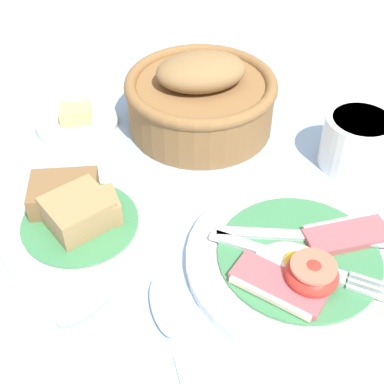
% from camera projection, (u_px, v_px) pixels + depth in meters
% --- Properties ---
extents(ground_plane, '(3.00, 3.00, 0.00)m').
position_uv_depth(ground_plane, '(210.00, 258.00, 0.56)').
color(ground_plane, '#93B2DB').
extents(breakfast_plate, '(0.23, 0.23, 0.04)m').
position_uv_depth(breakfast_plate, '(300.00, 259.00, 0.54)').
color(breakfast_plate, silver).
rests_on(breakfast_plate, ground_plane).
extents(bread_plate, '(0.18, 0.18, 0.05)m').
position_uv_depth(bread_plate, '(78.00, 218.00, 0.58)').
color(bread_plate, silver).
rests_on(bread_plate, ground_plane).
extents(sugar_cup, '(0.09, 0.09, 0.07)m').
position_uv_depth(sugar_cup, '(357.00, 140.00, 0.65)').
color(sugar_cup, white).
rests_on(sugar_cup, ground_plane).
extents(bread_basket, '(0.20, 0.20, 0.11)m').
position_uv_depth(bread_basket, '(201.00, 97.00, 0.70)').
color(bread_basket, brown).
rests_on(bread_basket, ground_plane).
extents(butter_dish, '(0.11, 0.11, 0.03)m').
position_uv_depth(butter_dish, '(77.00, 122.00, 0.73)').
color(butter_dish, silver).
rests_on(butter_dish, ground_plane).
extents(teaspoon_by_saucer, '(0.08, 0.19, 0.01)m').
position_uv_depth(teaspoon_by_saucer, '(171.00, 331.00, 0.49)').
color(teaspoon_by_saucer, silver).
rests_on(teaspoon_by_saucer, ground_plane).
extents(teaspoon_near_cup, '(0.13, 0.17, 0.01)m').
position_uv_depth(teaspoon_near_cup, '(65.00, 321.00, 0.50)').
color(teaspoon_near_cup, silver).
rests_on(teaspoon_near_cup, ground_plane).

